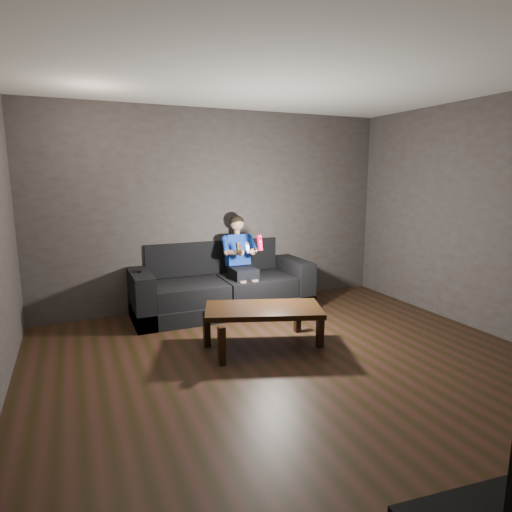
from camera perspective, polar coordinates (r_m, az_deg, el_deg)
name	(u,v)px	position (r m, az deg, el deg)	size (l,w,h in m)	color
floor	(308,377)	(4.10, 6.92, -15.70)	(5.00, 5.00, 0.00)	black
back_wall	(219,210)	(5.98, -4.96, 6.16)	(5.00, 0.04, 2.70)	#37302F
right_wall	(511,219)	(5.42, 30.85, 4.24)	(0.04, 5.00, 2.70)	#37302F
ceiling	(315,63)	(3.78, 7.92, 24.11)	(5.00, 5.00, 0.02)	silver
sofa	(220,289)	(5.87, -4.79, -4.35)	(2.38, 1.03, 0.92)	black
child	(240,254)	(5.79, -2.11, 0.23)	(0.47, 0.58, 1.17)	black
wii_remote_red	(260,243)	(5.38, 0.50, 1.78)	(0.06, 0.08, 0.20)	#E60939
nunchuk_white	(247,247)	(5.33, -1.18, 1.19)	(0.07, 0.10, 0.14)	silver
wii_remote_black	(140,271)	(5.46, -15.25, -1.91)	(0.06, 0.14, 0.03)	black
coffee_table	(263,313)	(4.58, 0.99, -7.55)	(1.35, 0.98, 0.44)	black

